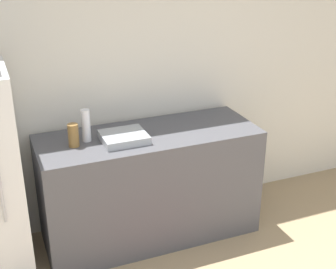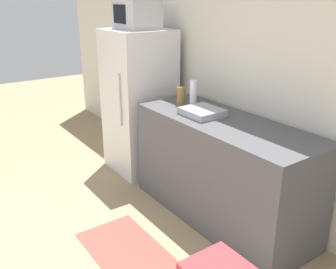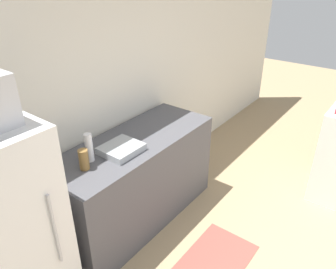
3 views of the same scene
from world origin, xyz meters
name	(u,v)px [view 1 (image 1 of 3)]	position (x,y,z in m)	size (l,w,h in m)	color
wall_back	(137,76)	(0.00, 2.69, 1.30)	(8.00, 0.06, 2.60)	silver
counter	(150,185)	(-0.04, 2.28, 0.47)	(1.78, 0.67, 0.94)	#4C4C51
sink_basin	(124,137)	(-0.27, 2.22, 0.97)	(0.34, 0.31, 0.06)	#9EA3A8
bottle_tall	(86,125)	(-0.53, 2.33, 1.07)	(0.07, 0.07, 0.25)	silver
bottle_short	(73,135)	(-0.64, 2.27, 1.03)	(0.08, 0.08, 0.18)	olive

